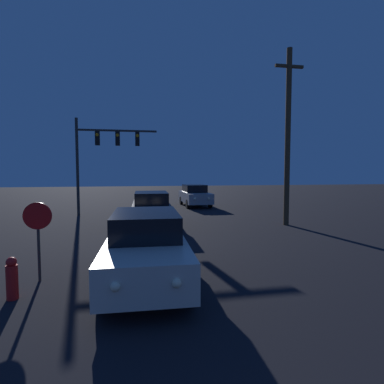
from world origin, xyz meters
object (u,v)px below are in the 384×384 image
(traffic_signal_mast, at_px, (101,149))
(utility_pole, at_px, (288,135))
(car_far, at_px, (195,195))
(stop_sign, at_px, (38,227))
(fire_hydrant, at_px, (12,278))
(car_near, at_px, (146,246))
(car_mid, at_px, (151,208))

(traffic_signal_mast, height_order, utility_pole, utility_pole)
(car_far, height_order, stop_sign, stop_sign)
(car_far, bearing_deg, fire_hydrant, 65.18)
(car_near, bearing_deg, car_mid, -92.09)
(car_mid, height_order, utility_pole, utility_pole)
(car_far, distance_m, stop_sign, 17.24)
(traffic_signal_mast, height_order, stop_sign, traffic_signal_mast)
(stop_sign, height_order, utility_pole, utility_pole)
(car_far, height_order, traffic_signal_mast, traffic_signal_mast)
(car_near, relative_size, utility_pole, 0.54)
(traffic_signal_mast, bearing_deg, stop_sign, -91.17)
(car_mid, height_order, car_far, same)
(car_mid, xyz_separation_m, car_far, (3.90, 8.11, 0.00))
(utility_pole, xyz_separation_m, fire_hydrant, (-10.35, -7.41, -4.19))
(car_far, relative_size, stop_sign, 2.41)
(stop_sign, bearing_deg, traffic_signal_mast, 88.83)
(stop_sign, height_order, fire_hydrant, stop_sign)
(car_mid, xyz_separation_m, traffic_signal_mast, (-2.94, 4.50, 3.36))
(car_near, height_order, utility_pole, utility_pole)
(car_mid, distance_m, fire_hydrant, 9.32)
(car_near, distance_m, utility_pole, 10.77)
(fire_hydrant, bearing_deg, stop_sign, 77.67)
(car_mid, relative_size, car_far, 1.00)
(car_near, xyz_separation_m, stop_sign, (-2.66, 0.46, 0.51))
(car_far, relative_size, traffic_signal_mast, 0.78)
(stop_sign, bearing_deg, utility_pole, 32.09)
(stop_sign, xyz_separation_m, utility_pole, (10.12, 6.34, 3.25))
(car_mid, bearing_deg, stop_sign, -111.38)
(car_mid, xyz_separation_m, fire_hydrant, (-3.42, -8.66, -0.43))
(stop_sign, xyz_separation_m, fire_hydrant, (-0.23, -1.06, -0.93))
(utility_pole, relative_size, fire_hydrant, 9.68)
(car_near, height_order, car_far, same)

